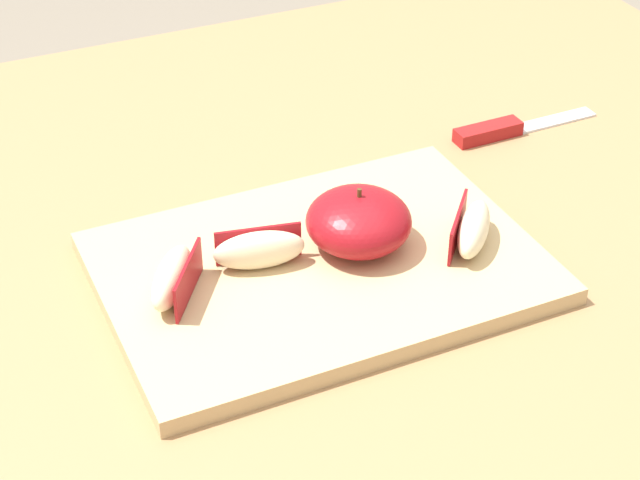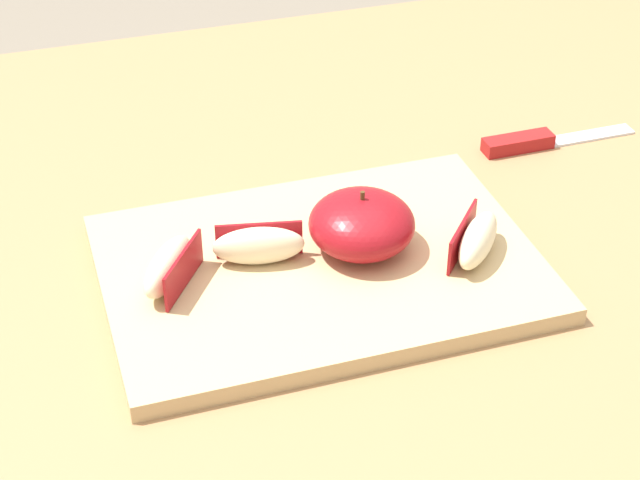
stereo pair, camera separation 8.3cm
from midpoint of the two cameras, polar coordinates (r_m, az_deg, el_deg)
The scene contains 7 objects.
dining_table at distance 0.92m, azimuth 1.52°, elevation -6.42°, with size 1.20×0.99×0.72m.
cutting_board at distance 0.85m, azimuth 2.81°, elevation -1.62°, with size 0.35×0.24×0.02m.
apple_half_skin_up at distance 0.85m, azimuth 5.09°, elevation 0.77°, with size 0.09×0.09×0.05m.
apple_wedge_left at distance 0.81m, azimuth -5.27°, elevation -1.56°, with size 0.06×0.07×0.03m.
apple_wedge_near_knife at distance 0.83m, azimuth -0.41°, elevation -0.54°, with size 0.08×0.04×0.03m.
apple_wedge_right at distance 0.86m, azimuth 11.24°, elevation -0.08°, with size 0.07×0.07×0.03m.
paring_knife at distance 1.05m, azimuth 13.57°, elevation 5.12°, with size 0.16×0.02×0.01m.
Camera 2 is at (-0.19, -0.66, 1.24)m, focal length 59.17 mm.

